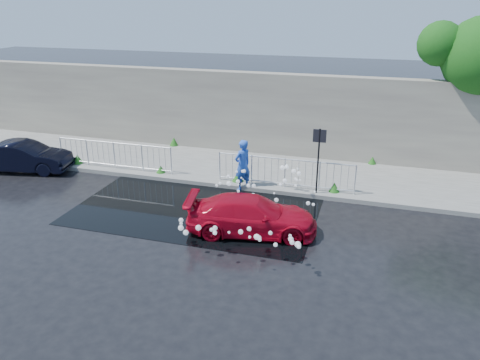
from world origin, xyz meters
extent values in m
plane|color=black|center=(0.00, 0.00, 0.00)|extent=(90.00, 90.00, 0.00)
cube|color=#61615C|center=(0.00, 5.00, 0.07)|extent=(30.00, 4.00, 0.15)
cube|color=#61615C|center=(0.00, 3.00, 0.08)|extent=(30.00, 0.25, 0.16)
cube|color=#6E655C|center=(0.00, 7.20, 1.90)|extent=(30.00, 0.60, 3.50)
cube|color=black|center=(0.50, 1.00, 0.01)|extent=(8.00, 5.00, 0.01)
cylinder|color=black|center=(4.20, 3.10, 1.25)|extent=(0.06, 0.06, 2.50)
cube|color=black|center=(4.20, 3.10, 2.25)|extent=(0.45, 0.04, 0.45)
sphere|color=#0D360D|center=(8.00, 7.40, 5.00)|extent=(1.70, 1.70, 1.70)
cylinder|color=silver|center=(-6.50, 3.35, 0.70)|extent=(0.05, 0.05, 1.10)
cylinder|color=silver|center=(-1.50, 3.35, 0.70)|extent=(0.05, 0.05, 1.10)
cylinder|color=silver|center=(-4.00, 3.35, 1.22)|extent=(5.00, 0.04, 0.04)
cylinder|color=silver|center=(-4.00, 3.35, 0.27)|extent=(5.00, 0.04, 0.04)
cylinder|color=silver|center=(0.50, 3.35, 0.70)|extent=(0.05, 0.05, 1.10)
cylinder|color=silver|center=(5.50, 3.35, 0.70)|extent=(0.05, 0.05, 1.10)
cylinder|color=silver|center=(3.00, 3.35, 1.22)|extent=(5.00, 0.04, 0.04)
cylinder|color=silver|center=(3.00, 3.35, 0.27)|extent=(5.00, 0.04, 0.04)
cone|color=#1C4D14|center=(-5.80, 3.40, 0.35)|extent=(0.40, 0.40, 0.40)
cone|color=#1C4D14|center=(-2.00, 3.40, 0.29)|extent=(0.36, 0.36, 0.29)
cone|color=#1C4D14|center=(1.20, 3.40, 0.32)|extent=(0.44, 0.44, 0.35)
cone|color=#1C4D14|center=(4.80, 3.40, 0.33)|extent=(0.38, 0.38, 0.35)
cone|color=#1C4D14|center=(-3.00, 6.90, 0.34)|extent=(0.42, 0.42, 0.37)
cone|color=#1C4D14|center=(6.00, 6.90, 0.30)|extent=(0.34, 0.34, 0.30)
sphere|color=white|center=(2.06, 1.82, 0.68)|extent=(0.14, 0.14, 0.14)
sphere|color=white|center=(3.54, 2.87, 1.08)|extent=(0.07, 0.07, 0.07)
sphere|color=white|center=(2.36, 1.32, 0.56)|extent=(0.14, 0.14, 0.14)
sphere|color=white|center=(3.12, 2.02, 0.75)|extent=(0.11, 0.11, 0.11)
sphere|color=white|center=(4.18, 1.37, 0.49)|extent=(0.13, 0.13, 0.13)
sphere|color=white|center=(1.41, 2.57, 0.84)|extent=(0.09, 0.09, 0.09)
sphere|color=white|center=(1.94, 0.90, 0.32)|extent=(0.17, 0.17, 0.17)
sphere|color=white|center=(3.24, 2.15, 0.86)|extent=(0.16, 0.16, 0.16)
sphere|color=white|center=(3.13, 2.97, 1.05)|extent=(0.15, 0.15, 0.15)
sphere|color=white|center=(3.09, 3.15, 1.04)|extent=(0.12, 0.12, 0.12)
sphere|color=white|center=(3.78, 0.82, 0.42)|extent=(0.12, 0.12, 0.12)
sphere|color=white|center=(1.05, 1.79, 0.65)|extent=(0.11, 0.11, 0.11)
sphere|color=white|center=(4.30, 1.85, 0.71)|extent=(0.07, 0.07, 0.07)
sphere|color=white|center=(1.83, 1.41, 0.61)|extent=(0.10, 0.10, 0.10)
sphere|color=white|center=(3.02, 0.87, 0.20)|extent=(0.08, 0.08, 0.08)
sphere|color=white|center=(1.71, 2.14, 0.80)|extent=(0.06, 0.06, 0.06)
sphere|color=white|center=(1.25, 2.10, 0.83)|extent=(0.11, 0.11, 0.11)
sphere|color=white|center=(1.63, 1.98, 0.71)|extent=(0.14, 0.14, 0.14)
sphere|color=white|center=(1.40, 1.70, 0.72)|extent=(0.18, 0.18, 0.18)
sphere|color=white|center=(1.71, 1.80, 0.68)|extent=(0.06, 0.06, 0.06)
sphere|color=white|center=(1.71, 2.50, 0.92)|extent=(0.12, 0.12, 0.12)
sphere|color=white|center=(1.66, 2.45, 0.93)|extent=(0.11, 0.11, 0.11)
sphere|color=white|center=(4.36, 1.22, 0.54)|extent=(0.10, 0.10, 0.10)
sphere|color=white|center=(4.12, 0.83, 0.28)|extent=(0.08, 0.08, 0.08)
sphere|color=white|center=(2.25, 1.81, 0.69)|extent=(0.14, 0.14, 0.14)
sphere|color=white|center=(3.18, 1.17, 0.56)|extent=(0.14, 0.14, 0.14)
sphere|color=white|center=(3.76, 2.10, 0.96)|extent=(0.07, 0.07, 0.07)
sphere|color=white|center=(3.61, 2.38, 0.84)|extent=(0.10, 0.10, 0.10)
sphere|color=white|center=(1.48, 3.00, 1.03)|extent=(0.08, 0.08, 0.08)
sphere|color=white|center=(1.08, 1.11, 0.35)|extent=(0.08, 0.08, 0.08)
sphere|color=white|center=(4.26, 0.82, 0.16)|extent=(0.08, 0.08, 0.08)
sphere|color=white|center=(2.06, 1.40, 0.47)|extent=(0.06, 0.06, 0.06)
sphere|color=white|center=(4.08, 1.03, 0.19)|extent=(0.15, 0.15, 0.15)
sphere|color=white|center=(3.62, 2.10, 0.74)|extent=(0.09, 0.09, 0.09)
sphere|color=white|center=(3.01, 1.61, 0.60)|extent=(0.07, 0.07, 0.07)
sphere|color=white|center=(3.39, 2.95, 0.94)|extent=(0.17, 0.17, 0.17)
sphere|color=white|center=(3.54, 2.45, 0.86)|extent=(0.09, 0.09, 0.09)
sphere|color=white|center=(2.98, 2.99, 1.01)|extent=(0.18, 0.18, 0.18)
sphere|color=white|center=(3.62, 2.69, 0.98)|extent=(0.16, 0.16, 0.16)
sphere|color=white|center=(0.98, 1.64, 0.63)|extent=(0.10, 0.10, 0.10)
sphere|color=white|center=(4.24, -1.72, 0.71)|extent=(0.13, 0.13, 0.13)
sphere|color=white|center=(2.05, -1.55, 0.58)|extent=(0.12, 0.12, 0.12)
sphere|color=white|center=(1.04, -1.58, 0.59)|extent=(0.16, 0.16, 0.16)
sphere|color=white|center=(3.68, -1.86, 0.98)|extent=(0.11, 0.11, 0.11)
sphere|color=white|center=(3.04, -1.60, 0.88)|extent=(0.13, 0.13, 0.13)
sphere|color=white|center=(1.24, -1.96, 1.04)|extent=(0.13, 0.13, 0.13)
sphere|color=white|center=(1.89, -1.14, 0.43)|extent=(0.10, 0.10, 0.10)
sphere|color=white|center=(1.11, -1.69, 0.79)|extent=(0.09, 0.09, 0.09)
sphere|color=white|center=(2.12, -1.73, 0.83)|extent=(0.13, 0.13, 0.13)
sphere|color=white|center=(2.02, -1.73, 0.76)|extent=(0.11, 0.11, 0.11)
sphere|color=white|center=(3.25, -2.29, 1.01)|extent=(0.08, 0.08, 0.08)
sphere|color=white|center=(1.09, -1.36, 0.34)|extent=(0.16, 0.16, 0.16)
sphere|color=white|center=(3.77, -1.57, 0.49)|extent=(0.12, 0.12, 0.12)
sphere|color=white|center=(4.21, -1.92, 1.02)|extent=(0.08, 0.08, 0.08)
sphere|color=white|center=(2.33, -1.18, 0.44)|extent=(0.08, 0.08, 0.08)
sphere|color=white|center=(3.25, -1.23, 0.37)|extent=(0.11, 0.11, 0.11)
sphere|color=white|center=(4.44, -2.07, 0.88)|extent=(0.16, 0.16, 0.16)
sphere|color=white|center=(4.14, -1.39, 0.62)|extent=(0.15, 0.15, 0.15)
sphere|color=white|center=(1.73, -1.96, 0.89)|extent=(0.16, 0.16, 0.16)
sphere|color=white|center=(2.90, -1.93, 0.93)|extent=(0.14, 0.14, 0.14)
sphere|color=white|center=(3.19, -1.33, 0.51)|extent=(0.16, 0.16, 0.16)
sphere|color=white|center=(3.21, -1.17, 0.40)|extent=(0.13, 0.13, 0.13)
sphere|color=white|center=(4.49, -2.19, 0.88)|extent=(0.11, 0.11, 0.11)
sphere|color=white|center=(2.28, -2.20, 0.93)|extent=(0.10, 0.10, 0.10)
imported|color=#A9061A|center=(2.72, -0.17, 0.57)|extent=(4.12, 2.28, 1.13)
imported|color=black|center=(-7.53, 2.34, 0.61)|extent=(3.91, 2.03, 1.23)
imported|color=blue|center=(1.50, 3.00, 0.95)|extent=(0.77, 0.83, 1.91)
camera|label=1|loc=(6.02, -12.34, 6.65)|focal=35.00mm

